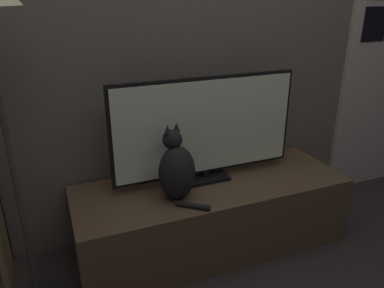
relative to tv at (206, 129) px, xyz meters
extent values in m
cube|color=#60564C|center=(0.01, 0.25, 0.58)|extent=(4.80, 0.05, 2.60)
cube|color=brown|center=(0.01, -0.07, -0.51)|extent=(1.55, 0.55, 0.41)
cube|color=black|center=(0.00, 0.00, -0.30)|extent=(0.26, 0.16, 0.02)
cylinder|color=black|center=(0.00, 0.00, -0.27)|extent=(0.04, 0.04, 0.04)
cube|color=black|center=(0.00, 0.00, 0.01)|extent=(1.07, 0.02, 0.55)
cube|color=beige|center=(0.00, -0.01, 0.01)|extent=(1.03, 0.01, 0.52)
ellipsoid|color=black|center=(-0.23, -0.15, -0.16)|extent=(0.24, 0.23, 0.29)
ellipsoid|color=silver|center=(-0.24, -0.09, -0.18)|extent=(0.12, 0.09, 0.16)
sphere|color=black|center=(-0.24, -0.12, 0.01)|extent=(0.13, 0.13, 0.10)
cone|color=black|center=(-0.26, -0.13, 0.07)|extent=(0.04, 0.04, 0.04)
cone|color=black|center=(-0.21, -0.11, 0.07)|extent=(0.04, 0.04, 0.04)
cylinder|color=black|center=(-0.19, -0.27, -0.29)|extent=(0.16, 0.13, 0.03)
cube|color=black|center=(1.32, 0.19, 0.50)|extent=(0.20, 0.01, 0.22)
cylinder|color=#333333|center=(-0.97, -0.16, -0.02)|extent=(0.02, 0.02, 1.35)
camera|label=1|loc=(-0.80, -1.77, 0.70)|focal=35.00mm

